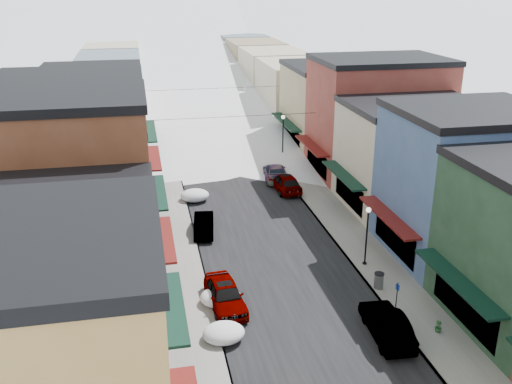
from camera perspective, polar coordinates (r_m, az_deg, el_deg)
name	(u,v)px	position (r m, az deg, el deg)	size (l,w,h in m)	color
road	(208,129)	(75.01, -4.84, 6.28)	(10.00, 160.00, 0.01)	black
sidewalk_left	(157,131)	(74.54, -9.91, 6.01)	(3.20, 160.00, 0.15)	gray
sidewalk_right	(257,126)	(76.02, 0.13, 6.60)	(3.20, 160.00, 0.15)	gray
curb_left	(169,131)	(74.60, -8.71, 6.09)	(0.10, 160.00, 0.15)	slate
curb_right	(246,127)	(75.73, -1.02, 6.54)	(0.10, 160.00, 0.15)	slate
bldg_l_cream	(50,291)	(28.64, -19.91, -9.28)	(11.30, 8.20, 9.50)	beige
bldg_l_brick_near	(56,201)	(35.30, -19.41, -0.81)	(12.30, 8.20, 12.50)	brown
bldg_l_grayblue	(80,181)	(43.77, -17.22, 1.08)	(11.30, 9.20, 9.00)	slate
bldg_l_brick_far	(75,137)	(52.18, -17.65, 5.26)	(13.30, 9.20, 11.00)	brown
bldg_l_tan	(94,117)	(61.88, -15.87, 7.26)	(11.30, 11.20, 10.00)	tan
bldg_r_blue	(467,183)	(41.78, 20.31, 0.88)	(11.30, 9.20, 10.50)	#3D5A8B
bldg_r_cream	(413,155)	(49.67, 15.41, 3.54)	(12.30, 9.20, 9.00)	beige
bldg_r_brick_far	(377,117)	(57.42, 12.01, 7.38)	(13.30, 9.20, 11.50)	maroon
bldg_r_tan	(333,106)	(66.36, 7.75, 8.50)	(11.30, 11.20, 9.50)	tan
distant_blocks	(190,72)	(96.68, -6.63, 11.85)	(34.00, 55.00, 8.00)	gray
overhead_cables	(221,101)	(61.55, -3.55, 9.07)	(16.40, 15.04, 0.04)	black
car_silver_sedan	(225,295)	(34.40, -3.11, -10.23)	(1.95, 4.85, 1.65)	#96989D
car_dark_hatch	(204,225)	(44.01, -5.24, -3.28)	(1.47, 4.21, 1.39)	black
car_silver_wagon	(187,142)	(66.10, -6.94, 4.99)	(2.36, 5.81, 1.69)	#9E9FA6
car_green_sedan	(387,324)	(32.59, 12.94, -12.76)	(1.69, 4.85, 1.60)	black
car_gray_suv	(285,182)	(52.53, 2.95, 0.99)	(2.00, 4.97, 1.69)	gray
car_black_sedan	(275,172)	(55.48, 1.94, 2.00)	(2.16, 5.30, 1.54)	black
car_lane_silver	(206,130)	(71.30, -4.98, 6.23)	(2.03, 5.04, 1.72)	gray
car_lane_white	(219,114)	(79.78, -3.77, 7.80)	(2.85, 6.19, 1.72)	silver
parking_sign	(397,296)	(34.16, 13.90, -10.07)	(0.13, 0.27, 2.07)	black
trash_can	(379,280)	(36.95, 12.19, -8.64)	(0.62, 0.62, 1.04)	slate
streetlamp_near	(367,229)	(38.79, 11.06, -3.63)	(0.35, 0.35, 4.16)	black
streetlamp_far	(283,132)	(60.76, 2.71, 6.04)	(0.40, 0.40, 4.84)	black
planter_far	(438,327)	(33.71, 17.76, -12.70)	(0.37, 0.37, 0.67)	#29592C
snow_pile_near	(224,332)	(31.82, -3.25, -13.82)	(2.30, 2.62, 0.98)	white
snow_pile_mid	(220,296)	(34.92, -3.58, -10.36)	(2.45, 2.71, 1.03)	white
snow_pile_far	(195,195)	(50.52, -6.14, -0.32)	(2.53, 2.76, 1.07)	white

